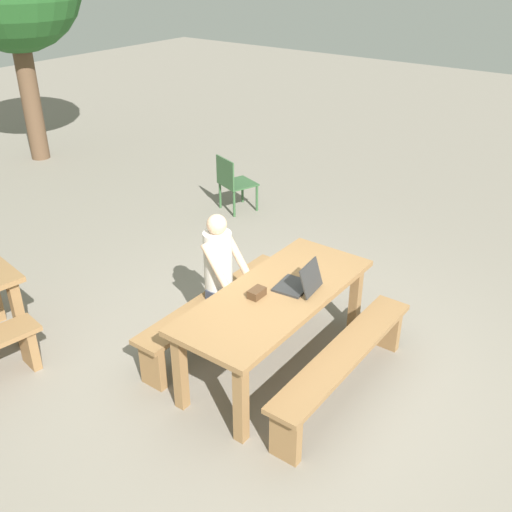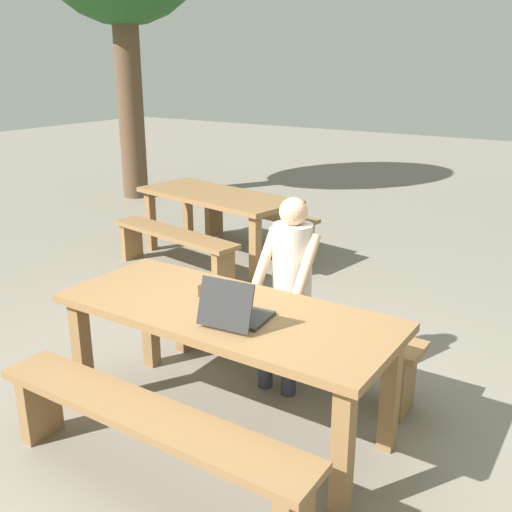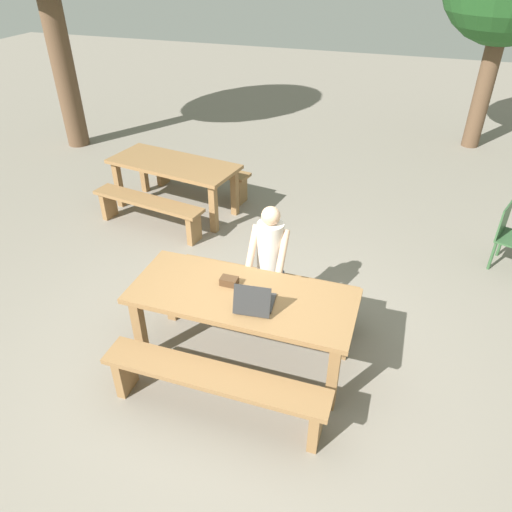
% 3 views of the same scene
% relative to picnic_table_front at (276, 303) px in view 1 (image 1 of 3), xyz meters
% --- Properties ---
extents(ground_plane, '(30.00, 30.00, 0.00)m').
position_rel_picnic_table_front_xyz_m(ground_plane, '(0.00, 0.00, -0.66)').
color(ground_plane, gray).
extents(picnic_table_front, '(1.99, 0.82, 0.77)m').
position_rel_picnic_table_front_xyz_m(picnic_table_front, '(0.00, 0.00, 0.00)').
color(picnic_table_front, olive).
rests_on(picnic_table_front, ground).
extents(bench_near, '(1.90, 0.30, 0.47)m').
position_rel_picnic_table_front_xyz_m(bench_near, '(0.00, -0.68, -0.31)').
color(bench_near, olive).
rests_on(bench_near, ground).
extents(bench_far, '(1.90, 0.30, 0.47)m').
position_rel_picnic_table_front_xyz_m(bench_far, '(0.00, 0.68, -0.31)').
color(bench_far, olive).
rests_on(bench_far, ground).
extents(laptop, '(0.34, 0.37, 0.27)m').
position_rel_picnic_table_front_xyz_m(laptop, '(0.16, -0.13, 0.18)').
color(laptop, '#2D2D2D').
rests_on(laptop, picnic_table_front).
extents(small_pouch, '(0.15, 0.10, 0.07)m').
position_rel_picnic_table_front_xyz_m(small_pouch, '(-0.16, 0.09, 0.15)').
color(small_pouch, '#4C331E').
rests_on(small_pouch, picnic_table_front).
extents(person_seated, '(0.37, 0.39, 1.29)m').
position_rel_picnic_table_front_xyz_m(person_seated, '(0.05, 0.64, 0.08)').
color(person_seated, '#333847').
rests_on(person_seated, ground).
extents(plastic_chair, '(0.56, 0.56, 0.80)m').
position_rel_picnic_table_front_xyz_m(plastic_chair, '(2.51, 2.47, -0.23)').
color(plastic_chair, '#335933').
rests_on(plastic_chair, ground).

